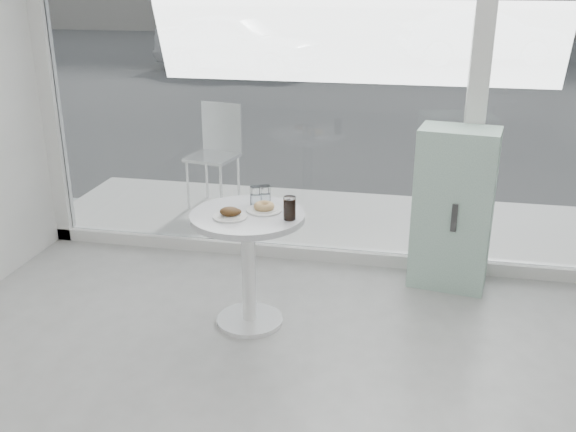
% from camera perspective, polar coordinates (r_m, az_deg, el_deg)
% --- Properties ---
extents(room_shell, '(6.00, 6.00, 6.00)m').
position_cam_1_polar(room_shell, '(1.28, -11.71, 8.65)').
color(room_shell, white).
rests_on(room_shell, ground).
extents(storefront, '(5.00, 0.14, 3.00)m').
position_cam_1_polar(storefront, '(4.76, 6.61, 15.06)').
color(storefront, white).
rests_on(storefront, ground).
extents(main_table, '(0.72, 0.72, 0.77)m').
position_cam_1_polar(main_table, '(4.08, -3.57, -2.67)').
color(main_table, white).
rests_on(main_table, ground).
extents(patio_deck, '(5.60, 1.60, 0.05)m').
position_cam_1_polar(patio_deck, '(5.94, 5.96, -0.59)').
color(patio_deck, silver).
rests_on(patio_deck, ground).
extents(street, '(40.00, 24.00, 0.00)m').
position_cam_1_polar(street, '(17.85, 10.13, 13.37)').
color(street, '#3C3C3C').
rests_on(street, ground).
extents(mint_cabinet, '(0.59, 0.45, 1.18)m').
position_cam_1_polar(mint_cabinet, '(4.76, 14.48, 0.63)').
color(mint_cabinet, '#83A798').
rests_on(mint_cabinet, ground).
extents(patio_chair, '(0.50, 0.50, 0.98)m').
position_cam_1_polar(patio_chair, '(6.22, -6.39, 6.01)').
color(patio_chair, white).
rests_on(patio_chair, patio_deck).
extents(car_white, '(4.28, 2.51, 1.37)m').
position_cam_1_polar(car_white, '(15.67, -4.55, 15.16)').
color(car_white, silver).
rests_on(car_white, street).
extents(car_silver, '(4.41, 2.49, 1.38)m').
position_cam_1_polar(car_silver, '(17.82, 16.72, 15.06)').
color(car_silver, '#A1A3A8').
rests_on(car_silver, street).
extents(plate_fritter, '(0.21, 0.21, 0.07)m').
position_cam_1_polar(plate_fritter, '(3.93, -5.12, 0.21)').
color(plate_fritter, silver).
rests_on(plate_fritter, main_table).
extents(plate_donut, '(0.22, 0.22, 0.05)m').
position_cam_1_polar(plate_donut, '(4.03, -2.14, 0.73)').
color(plate_donut, silver).
rests_on(plate_donut, main_table).
extents(water_tumbler_a, '(0.08, 0.08, 0.12)m').
position_cam_1_polar(water_tumbler_a, '(4.13, -2.87, 1.72)').
color(water_tumbler_a, white).
rests_on(water_tumbler_a, main_table).
extents(water_tumbler_b, '(0.07, 0.07, 0.12)m').
position_cam_1_polar(water_tumbler_b, '(4.15, -2.06, 1.81)').
color(water_tumbler_b, white).
rests_on(water_tumbler_b, main_table).
extents(cola_glass, '(0.08, 0.08, 0.14)m').
position_cam_1_polar(cola_glass, '(3.87, 0.14, 0.66)').
color(cola_glass, white).
rests_on(cola_glass, main_table).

